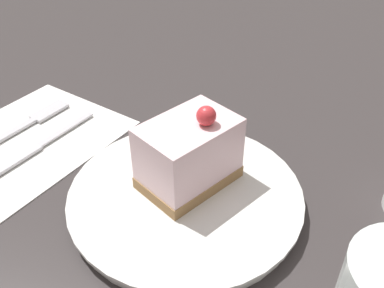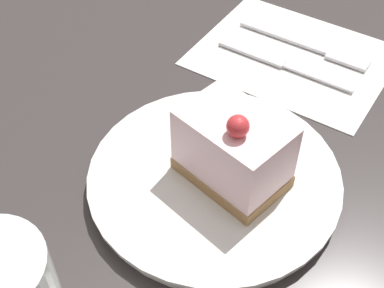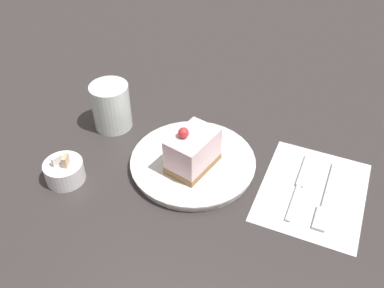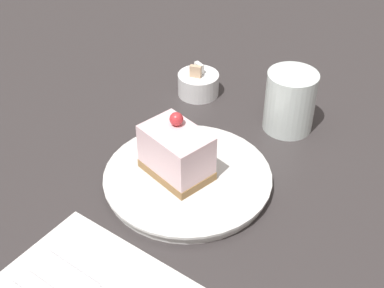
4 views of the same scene
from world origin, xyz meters
name	(u,v)px [view 1 (image 1 of 4)]	position (x,y,z in m)	size (l,w,h in m)	color
ground_plane	(168,222)	(0.00, 0.00, 0.00)	(4.00, 4.00, 0.00)	#383333
plate	(186,196)	(0.00, 0.03, 0.01)	(0.25, 0.25, 0.02)	silver
cake_slice	(189,154)	(-0.01, 0.05, 0.06)	(0.09, 0.11, 0.09)	#9E7547
napkin	(26,141)	(-0.23, 0.01, 0.00)	(0.19, 0.24, 0.00)	white
fork	(22,126)	(-0.26, 0.03, 0.00)	(0.02, 0.18, 0.00)	silver
knife	(28,153)	(-0.21, 0.00, 0.01)	(0.02, 0.18, 0.00)	silver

